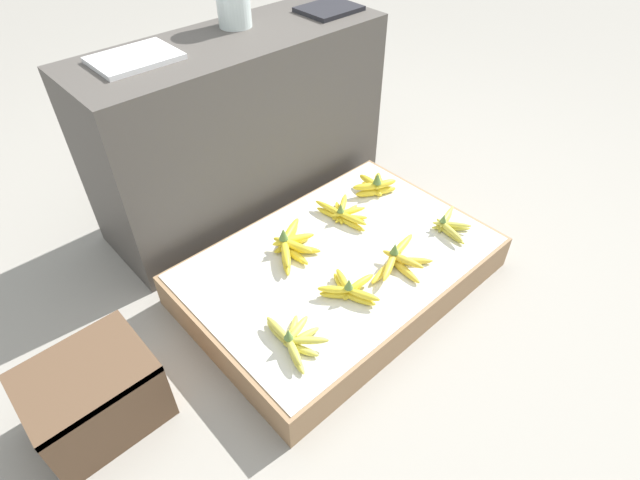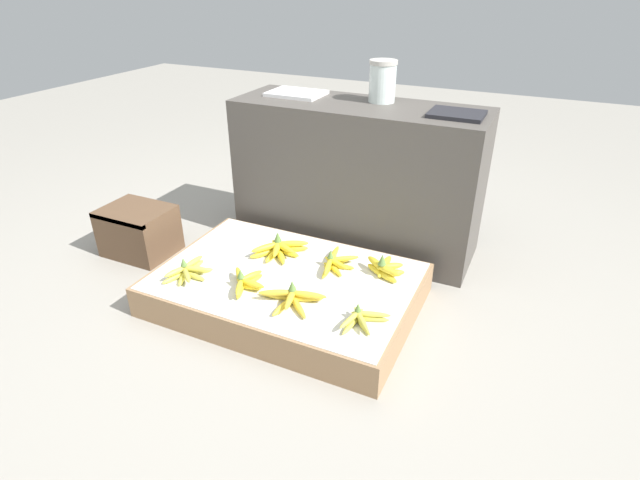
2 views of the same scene
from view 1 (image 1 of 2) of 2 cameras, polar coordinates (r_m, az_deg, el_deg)
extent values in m
plane|color=gray|center=(2.00, 2.19, -4.96)|extent=(10.00, 10.00, 0.00)
cube|color=#997551|center=(1.95, 2.25, -3.51)|extent=(1.16, 0.78, 0.14)
cube|color=silver|center=(1.90, 2.31, -1.94)|extent=(1.12, 0.75, 0.00)
cube|color=#4C4742|center=(2.22, -8.89, 12.43)|extent=(1.28, 0.44, 0.77)
cube|color=brown|center=(1.69, -24.35, -15.89)|extent=(0.35, 0.28, 0.26)
cube|color=#402E20|center=(1.52, -23.65, -16.77)|extent=(0.35, 0.02, 0.02)
ellipsoid|color=gold|center=(1.58, -2.77, -13.38)|extent=(0.06, 0.12, 0.02)
ellipsoid|color=gold|center=(1.60, -2.21, -12.38)|extent=(0.07, 0.12, 0.02)
ellipsoid|color=gold|center=(1.63, -1.90, -10.99)|extent=(0.13, 0.04, 0.02)
ellipsoid|color=gold|center=(1.65, -3.12, -10.22)|extent=(0.11, 0.10, 0.02)
ellipsoid|color=gold|center=(1.64, -4.82, -10.55)|extent=(0.03, 0.12, 0.02)
ellipsoid|color=gold|center=(1.57, -3.06, -12.46)|extent=(0.06, 0.12, 0.02)
ellipsoid|color=gold|center=(1.59, -1.20, -11.39)|extent=(0.11, 0.10, 0.02)
ellipsoid|color=gold|center=(1.62, -2.60, -10.14)|extent=(0.12, 0.06, 0.02)
ellipsoid|color=gold|center=(1.62, -4.83, -10.08)|extent=(0.03, 0.12, 0.02)
cone|color=#5B7F3D|center=(1.57, -3.64, -10.67)|extent=(0.03, 0.03, 0.04)
ellipsoid|color=yellow|center=(1.73, 4.57, -6.77)|extent=(0.07, 0.12, 0.03)
ellipsoid|color=yellow|center=(1.76, 3.92, -5.72)|extent=(0.12, 0.04, 0.03)
ellipsoid|color=yellow|center=(1.78, 2.43, -5.09)|extent=(0.06, 0.12, 0.03)
ellipsoid|color=yellow|center=(1.74, 1.85, -6.26)|extent=(0.10, 0.10, 0.03)
ellipsoid|color=yellow|center=(1.71, 5.02, -6.28)|extent=(0.07, 0.12, 0.03)
ellipsoid|color=yellow|center=(1.75, 4.71, -4.84)|extent=(0.12, 0.03, 0.03)
ellipsoid|color=yellow|center=(1.76, 2.65, -4.62)|extent=(0.07, 0.12, 0.03)
ellipsoid|color=yellow|center=(1.72, 1.64, -5.68)|extent=(0.10, 0.10, 0.03)
cone|color=#5B7F3D|center=(1.70, 3.32, -4.99)|extent=(0.03, 0.03, 0.04)
ellipsoid|color=gold|center=(1.84, 7.32, -3.48)|extent=(0.17, 0.06, 0.03)
ellipsoid|color=gold|center=(1.85, 9.55, -3.37)|extent=(0.05, 0.17, 0.03)
ellipsoid|color=gold|center=(1.89, 10.33, -2.36)|extent=(0.14, 0.13, 0.03)
ellipsoid|color=gold|center=(1.91, 8.75, -1.55)|extent=(0.16, 0.09, 0.03)
ellipsoid|color=gold|center=(1.82, 7.97, -2.92)|extent=(0.16, 0.10, 0.03)
ellipsoid|color=gold|center=(1.85, 9.44, -2.18)|extent=(0.07, 0.17, 0.03)
ellipsoid|color=gold|center=(1.90, 9.33, -0.71)|extent=(0.17, 0.06, 0.03)
cone|color=#5B7F3D|center=(1.84, 8.54, -0.95)|extent=(0.03, 0.03, 0.04)
ellipsoid|color=gold|center=(2.04, 14.60, 0.71)|extent=(0.04, 0.16, 0.02)
ellipsoid|color=gold|center=(2.07, 14.74, 1.33)|extent=(0.12, 0.13, 0.02)
ellipsoid|color=gold|center=(2.10, 14.14, 2.07)|extent=(0.15, 0.07, 0.02)
ellipsoid|color=gold|center=(2.03, 14.57, 1.17)|extent=(0.06, 0.16, 0.02)
ellipsoid|color=gold|center=(2.05, 14.84, 1.74)|extent=(0.12, 0.13, 0.02)
ellipsoid|color=gold|center=(2.09, 14.28, 2.61)|extent=(0.15, 0.07, 0.02)
cone|color=#5B7F3D|center=(2.03, 13.95, 2.45)|extent=(0.03, 0.03, 0.04)
ellipsoid|color=yellow|center=(1.87, -3.91, -2.24)|extent=(0.12, 0.16, 0.03)
ellipsoid|color=yellow|center=(1.89, -3.14, -1.55)|extent=(0.04, 0.17, 0.03)
ellipsoid|color=yellow|center=(1.91, -2.39, -1.04)|extent=(0.13, 0.15, 0.03)
ellipsoid|color=yellow|center=(1.93, -3.15, -0.44)|extent=(0.17, 0.05, 0.03)
ellipsoid|color=yellow|center=(1.96, -3.47, 0.30)|extent=(0.16, 0.11, 0.03)
ellipsoid|color=yellow|center=(1.85, -3.94, -1.38)|extent=(0.12, 0.16, 0.03)
ellipsoid|color=yellow|center=(1.88, -3.15, -0.55)|extent=(0.09, 0.17, 0.03)
ellipsoid|color=yellow|center=(1.90, -3.05, 0.07)|extent=(0.17, 0.09, 0.03)
ellipsoid|color=yellow|center=(1.94, -3.42, 0.99)|extent=(0.16, 0.11, 0.03)
cone|color=#5B7F3D|center=(1.87, -4.20, 0.70)|extent=(0.04, 0.04, 0.05)
ellipsoid|color=yellow|center=(2.03, 3.47, 1.91)|extent=(0.04, 0.15, 0.02)
ellipsoid|color=yellow|center=(2.05, 3.41, 2.52)|extent=(0.13, 0.11, 0.02)
ellipsoid|color=yellow|center=(2.07, 3.04, 3.03)|extent=(0.15, 0.04, 0.02)
ellipsoid|color=yellow|center=(2.08, 2.19, 3.14)|extent=(0.11, 0.13, 0.02)
ellipsoid|color=yellow|center=(2.07, 1.30, 2.96)|extent=(0.05, 0.15, 0.02)
ellipsoid|color=yellow|center=(2.01, 3.55, 2.51)|extent=(0.06, 0.15, 0.02)
ellipsoid|color=yellow|center=(2.05, 3.31, 3.25)|extent=(0.15, 0.08, 0.02)
ellipsoid|color=yellow|center=(2.08, 2.63, 4.05)|extent=(0.13, 0.11, 0.02)
ellipsoid|color=yellow|center=(2.06, 1.07, 3.68)|extent=(0.04, 0.15, 0.02)
cone|color=#5B7F3D|center=(2.01, 2.39, 3.71)|extent=(0.03, 0.03, 0.04)
ellipsoid|color=yellow|center=(2.21, 7.17, 5.62)|extent=(0.13, 0.08, 0.03)
ellipsoid|color=yellow|center=(2.24, 6.69, 6.13)|extent=(0.12, 0.09, 0.03)
ellipsoid|color=yellow|center=(2.22, 5.94, 5.83)|extent=(0.04, 0.12, 0.03)
ellipsoid|color=yellow|center=(2.19, 5.67, 5.39)|extent=(0.12, 0.09, 0.03)
ellipsoid|color=yellow|center=(2.20, 7.28, 6.36)|extent=(0.13, 0.07, 0.03)
ellipsoid|color=yellow|center=(2.21, 6.59, 6.72)|extent=(0.12, 0.10, 0.03)
ellipsoid|color=yellow|center=(2.21, 5.70, 6.68)|extent=(0.04, 0.12, 0.03)
ellipsoid|color=yellow|center=(2.17, 5.38, 6.08)|extent=(0.12, 0.10, 0.03)
cone|color=#5B7F3D|center=(2.16, 6.60, 7.03)|extent=(0.04, 0.04, 0.05)
cylinder|color=silver|center=(2.15, -9.89, 25.22)|extent=(0.13, 0.13, 0.18)
cube|color=white|center=(1.93, -20.42, 18.90)|extent=(0.28, 0.22, 0.02)
cube|color=#232328|center=(2.32, 1.03, 24.90)|extent=(0.24, 0.20, 0.02)
camera|label=2|loc=(2.05, 70.75, 12.89)|focal=28.00mm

